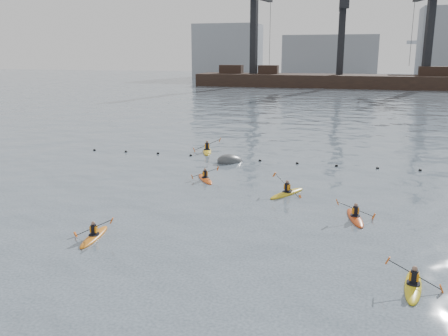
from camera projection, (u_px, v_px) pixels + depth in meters
The scene contains 11 objects.
ground at pixel (185, 302), 16.49m from camera, with size 400.00×400.00×0.00m, color #384552.
float_line at pixel (279, 162), 37.67m from camera, with size 33.24×0.73×0.24m.
barge_pier at pixel (338, 80), 118.85m from camera, with size 72.00×19.30×29.50m.
skyline at pixel (353, 50), 154.08m from camera, with size 141.00×28.00×22.00m.
kayaker_0 at pixel (94, 236), 22.24m from camera, with size 2.00×2.92×1.15m.
kayaker_1 at pixel (413, 285), 17.53m from camera, with size 2.09×3.05×1.17m.
kayaker_2 at pixel (205, 178), 32.42m from camera, with size 2.06×2.69×0.98m.
kayaker_3 at pixel (287, 193), 29.06m from camera, with size 2.08×3.09×1.37m.
kayaker_4 at pixel (355, 217), 24.80m from camera, with size 2.07×3.08×1.15m.
kayaker_5 at pixel (207, 150), 41.55m from camera, with size 2.38×3.58×1.36m.
mooring_buoy at pixel (230, 162), 37.69m from camera, with size 2.45×1.45×1.22m, color #3A3D3F.
Camera 1 is at (5.39, -13.97, 8.46)m, focal length 38.00 mm.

